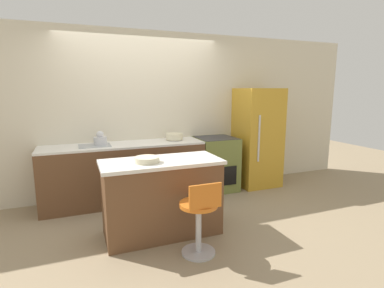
{
  "coord_description": "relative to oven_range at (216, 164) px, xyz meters",
  "views": [
    {
      "loc": [
        -1.02,
        -4.12,
        1.69
      ],
      "look_at": [
        0.49,
        -0.28,
        0.94
      ],
      "focal_mm": 28.0,
      "sensor_mm": 36.0,
      "label": 1
    }
  ],
  "objects": [
    {
      "name": "wall_back",
      "position": [
        -1.17,
        0.34,
        0.85
      ],
      "size": [
        8.0,
        0.06,
        2.6
      ],
      "color": "beige",
      "rests_on": "ground_plane"
    },
    {
      "name": "oven_range",
      "position": [
        0.0,
        0.0,
        0.0
      ],
      "size": [
        0.65,
        0.62,
        0.9
      ],
      "color": "olive",
      "rests_on": "ground_plane"
    },
    {
      "name": "kitchen_island",
      "position": [
        -1.29,
        -1.21,
        -0.0
      ],
      "size": [
        1.37,
        0.63,
        0.89
      ],
      "color": "brown",
      "rests_on": "ground_plane"
    },
    {
      "name": "refrigerator",
      "position": [
        0.8,
        -0.02,
        0.41
      ],
      "size": [
        0.7,
        0.67,
        1.71
      ],
      "color": "gold",
      "rests_on": "ground_plane"
    },
    {
      "name": "fruit_bowl",
      "position": [
        -1.47,
        -1.26,
        0.47
      ],
      "size": [
        0.28,
        0.28,
        0.06
      ],
      "color": "beige",
      "rests_on": "kitchen_island"
    },
    {
      "name": "ground_plane",
      "position": [
        -1.17,
        -0.32,
        -0.45
      ],
      "size": [
        14.0,
        14.0,
        0.0
      ],
      "primitive_type": "plane",
      "color": "#998466"
    },
    {
      "name": "stool_chair",
      "position": [
        -1.07,
        -1.81,
        -0.05
      ],
      "size": [
        0.39,
        0.39,
        0.8
      ],
      "color": "#B7B7BC",
      "rests_on": "ground_plane"
    },
    {
      "name": "mixing_bowl",
      "position": [
        -0.71,
        0.05,
        0.5
      ],
      "size": [
        0.26,
        0.26,
        0.1
      ],
      "color": "beige",
      "rests_on": "back_counter"
    },
    {
      "name": "kettle",
      "position": [
        -1.85,
        0.05,
        0.53
      ],
      "size": [
        0.19,
        0.19,
        0.2
      ],
      "color": "silver",
      "rests_on": "back_counter"
    },
    {
      "name": "back_counter",
      "position": [
        -1.52,
        0.0,
        -0.0
      ],
      "size": [
        2.38,
        0.61,
        0.9
      ],
      "color": "brown",
      "rests_on": "ground_plane"
    }
  ]
}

